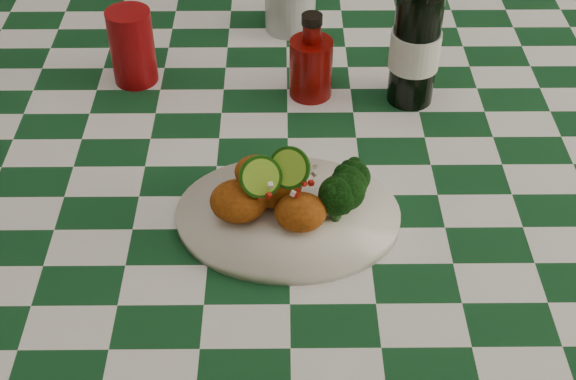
{
  "coord_description": "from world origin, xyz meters",
  "views": [
    {
      "loc": [
        -0.01,
        -0.95,
        1.51
      ],
      "look_at": [
        -0.0,
        -0.18,
        0.84
      ],
      "focal_mm": 50.0,
      "sensor_mm": 36.0,
      "label": 1
    }
  ],
  "objects_px": {
    "red_tumbler": "(132,47)",
    "beer_bottle": "(417,28)",
    "ketchup_bottle": "(311,56)",
    "wooden_chair_right": "(455,80)",
    "fried_chicken_pile": "(278,186)",
    "dining_table": "(288,310)",
    "plate": "(288,216)",
    "wooden_chair_left": "(170,76)"
  },
  "relations": [
    {
      "from": "plate",
      "to": "red_tumbler",
      "type": "xyz_separation_m",
      "value": [
        -0.25,
        0.34,
        0.05
      ]
    },
    {
      "from": "beer_bottle",
      "to": "wooden_chair_right",
      "type": "bearing_deg",
      "value": 69.9
    },
    {
      "from": "red_tumbler",
      "to": "wooden_chair_left",
      "type": "height_order",
      "value": "red_tumbler"
    },
    {
      "from": "dining_table",
      "to": "ketchup_bottle",
      "type": "relative_size",
      "value": 11.81
    },
    {
      "from": "plate",
      "to": "red_tumbler",
      "type": "height_order",
      "value": "red_tumbler"
    },
    {
      "from": "plate",
      "to": "fried_chicken_pile",
      "type": "distance_m",
      "value": 0.05
    },
    {
      "from": "wooden_chair_left",
      "to": "wooden_chair_right",
      "type": "distance_m",
      "value": 0.71
    },
    {
      "from": "dining_table",
      "to": "wooden_chair_right",
      "type": "relative_size",
      "value": 2.0
    },
    {
      "from": "ketchup_bottle",
      "to": "beer_bottle",
      "type": "bearing_deg",
      "value": -5.61
    },
    {
      "from": "dining_table",
      "to": "red_tumbler",
      "type": "height_order",
      "value": "red_tumbler"
    },
    {
      "from": "plate",
      "to": "fried_chicken_pile",
      "type": "xyz_separation_m",
      "value": [
        -0.01,
        0.0,
        0.05
      ]
    },
    {
      "from": "red_tumbler",
      "to": "beer_bottle",
      "type": "bearing_deg",
      "value": -7.53
    },
    {
      "from": "red_tumbler",
      "to": "beer_bottle",
      "type": "distance_m",
      "value": 0.45
    },
    {
      "from": "plate",
      "to": "beer_bottle",
      "type": "xyz_separation_m",
      "value": [
        0.2,
        0.28,
        0.12
      ]
    },
    {
      "from": "plate",
      "to": "beer_bottle",
      "type": "height_order",
      "value": "beer_bottle"
    },
    {
      "from": "ketchup_bottle",
      "to": "wooden_chair_right",
      "type": "relative_size",
      "value": 0.17
    },
    {
      "from": "wooden_chair_left",
      "to": "dining_table",
      "type": "bearing_deg",
      "value": -91.84
    },
    {
      "from": "fried_chicken_pile",
      "to": "red_tumbler",
      "type": "distance_m",
      "value": 0.41
    },
    {
      "from": "ketchup_bottle",
      "to": "wooden_chair_right",
      "type": "bearing_deg",
      "value": 57.57
    },
    {
      "from": "fried_chicken_pile",
      "to": "wooden_chair_right",
      "type": "xyz_separation_m",
      "value": [
        0.43,
        0.9,
        -0.43
      ]
    },
    {
      "from": "fried_chicken_pile",
      "to": "plate",
      "type": "bearing_deg",
      "value": 0.0
    },
    {
      "from": "beer_bottle",
      "to": "wooden_chair_right",
      "type": "relative_size",
      "value": 0.31
    },
    {
      "from": "dining_table",
      "to": "wooden_chair_right",
      "type": "height_order",
      "value": "wooden_chair_right"
    },
    {
      "from": "wooden_chair_right",
      "to": "beer_bottle",
      "type": "bearing_deg",
      "value": -95.75
    },
    {
      "from": "beer_bottle",
      "to": "wooden_chair_left",
      "type": "height_order",
      "value": "beer_bottle"
    },
    {
      "from": "dining_table",
      "to": "ketchup_bottle",
      "type": "height_order",
      "value": "ketchup_bottle"
    },
    {
      "from": "red_tumbler",
      "to": "ketchup_bottle",
      "type": "distance_m",
      "value": 0.29
    },
    {
      "from": "dining_table",
      "to": "fried_chicken_pile",
      "type": "xyz_separation_m",
      "value": [
        -0.01,
        -0.18,
        0.46
      ]
    },
    {
      "from": "dining_table",
      "to": "wooden_chair_left",
      "type": "distance_m",
      "value": 0.8
    },
    {
      "from": "fried_chicken_pile",
      "to": "ketchup_bottle",
      "type": "height_order",
      "value": "ketchup_bottle"
    },
    {
      "from": "red_tumbler",
      "to": "fried_chicken_pile",
      "type": "bearing_deg",
      "value": -55.65
    },
    {
      "from": "plate",
      "to": "wooden_chair_right",
      "type": "xyz_separation_m",
      "value": [
        0.42,
        0.9,
        -0.38
      ]
    },
    {
      "from": "beer_bottle",
      "to": "plate",
      "type": "bearing_deg",
      "value": -124.58
    },
    {
      "from": "dining_table",
      "to": "red_tumbler",
      "type": "xyz_separation_m",
      "value": [
        -0.25,
        0.16,
        0.46
      ]
    },
    {
      "from": "wooden_chair_right",
      "to": "fried_chicken_pile",
      "type": "bearing_deg",
      "value": -101.35
    },
    {
      "from": "red_tumbler",
      "to": "beer_bottle",
      "type": "xyz_separation_m",
      "value": [
        0.44,
        -0.06,
        0.06
      ]
    },
    {
      "from": "plate",
      "to": "wooden_chair_right",
      "type": "bearing_deg",
      "value": 64.94
    },
    {
      "from": "red_tumbler",
      "to": "wooden_chair_left",
      "type": "bearing_deg",
      "value": 94.09
    },
    {
      "from": "dining_table",
      "to": "beer_bottle",
      "type": "xyz_separation_m",
      "value": [
        0.19,
        0.1,
        0.52
      ]
    },
    {
      "from": "fried_chicken_pile",
      "to": "wooden_chair_left",
      "type": "height_order",
      "value": "fried_chicken_pile"
    },
    {
      "from": "red_tumbler",
      "to": "beer_bottle",
      "type": "height_order",
      "value": "beer_bottle"
    },
    {
      "from": "wooden_chair_left",
      "to": "wooden_chair_right",
      "type": "xyz_separation_m",
      "value": [
        0.71,
        -0.03,
        0.01
      ]
    }
  ]
}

